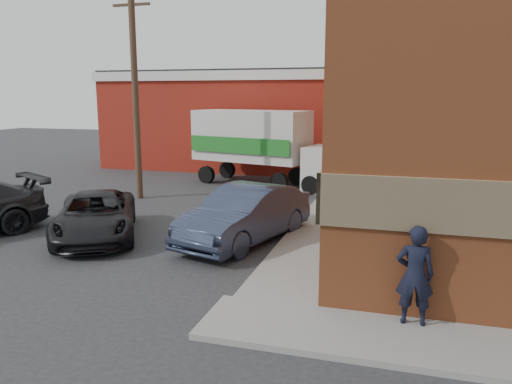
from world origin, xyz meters
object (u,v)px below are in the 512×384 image
Objects in this scene: warehouse at (251,119)px; man at (415,275)px; sedan at (245,215)px; suv_a at (96,216)px; box_truck at (264,143)px; utility_pole at (135,82)px.

warehouse reaches higher than man.
sedan is 1.03× the size of suv_a.
box_truck reaches higher than suv_a.
warehouse is 16.76m from suv_a.
man is at bearing -50.89° from suv_a.
suv_a is (0.19, -16.62, -2.14)m from warehouse.
man is 9.79m from suv_a.
warehouse is 3.36× the size of suv_a.
sedan is (6.15, -4.79, -3.93)m from utility_pole.
suv_a is at bearing -24.34° from man.
utility_pole reaches higher than warehouse.
suv_a is at bearing -73.26° from utility_pole.
suv_a is (-4.46, -0.84, -0.15)m from sedan.
suv_a is (-9.09, 3.63, -0.38)m from man.
suv_a is 10.40m from box_truck.
man is (10.78, -9.25, -3.70)m from utility_pole.
box_truck is (-6.61, 13.63, 0.98)m from man.
box_truck is (-1.99, 9.17, 1.21)m from sedan.
man is at bearing -50.00° from box_truck.
utility_pole is (-1.50, -11.00, 1.93)m from warehouse.
utility_pole reaches higher than box_truck.
utility_pole is 8.73m from sedan.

